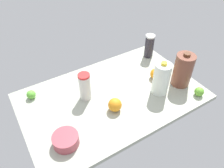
# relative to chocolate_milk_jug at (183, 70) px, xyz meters

# --- Properties ---
(countertop) EXTENTS (1.20, 0.76, 0.03)m
(countertop) POSITION_rel_chocolate_milk_jug_xyz_m (-0.48, 0.15, -0.13)
(countertop) COLOR #A1A796
(countertop) RESTS_ON ground
(chocolate_milk_jug) EXTENTS (0.13, 0.13, 0.25)m
(chocolate_milk_jug) POSITION_rel_chocolate_milk_jug_xyz_m (0.00, 0.00, 0.00)
(chocolate_milk_jug) COLOR brown
(chocolate_milk_jug) RESTS_ON countertop
(tumbler_cup) EXTENTS (0.08, 0.08, 0.20)m
(tumbler_cup) POSITION_rel_chocolate_milk_jug_xyz_m (-0.64, 0.22, -0.02)
(tumbler_cup) COLOR silver
(tumbler_cup) RESTS_ON countertop
(milk_jug) EXTENTS (0.11, 0.11, 0.24)m
(milk_jug) POSITION_rel_chocolate_milk_jug_xyz_m (-0.18, 0.01, -0.01)
(milk_jug) COLOR white
(milk_jug) RESTS_ON countertop
(shaker_bottle) EXTENTS (0.07, 0.07, 0.19)m
(shaker_bottle) POSITION_rel_chocolate_milk_jug_xyz_m (0.02, 0.39, -0.02)
(shaker_bottle) COLOR #2C2730
(shaker_bottle) RESTS_ON countertop
(mixing_bowl) EXTENTS (0.14, 0.14, 0.06)m
(mixing_bowl) POSITION_rel_chocolate_milk_jug_xyz_m (-0.89, -0.04, -0.09)
(mixing_bowl) COLOR #A7444F
(mixing_bowl) RESTS_ON countertop
(orange_beside_bowl) EXTENTS (0.09, 0.09, 0.09)m
(orange_beside_bowl) POSITION_rel_chocolate_milk_jug_xyz_m (-0.53, 0.03, -0.08)
(orange_beside_bowl) COLOR orange
(orange_beside_bowl) RESTS_ON countertop
(lime_by_jug) EXTENTS (0.06, 0.06, 0.06)m
(lime_by_jug) POSITION_rel_chocolate_milk_jug_xyz_m (0.02, -0.16, -0.09)
(lime_by_jug) COLOR #6DBC37
(lime_by_jug) RESTS_ON countertop
(lemon_near_front) EXTENTS (0.06, 0.06, 0.06)m
(lemon_near_front) POSITION_rel_chocolate_milk_jug_xyz_m (0.01, 0.22, -0.09)
(lemon_near_front) COLOR yellow
(lemon_near_front) RESTS_ON countertop
(lime_loose) EXTENTS (0.06, 0.06, 0.06)m
(lime_loose) POSITION_rel_chocolate_milk_jug_xyz_m (-0.95, 0.41, -0.09)
(lime_loose) COLOR #63BB3B
(lime_loose) RESTS_ON countertop
(orange_far_back) EXTENTS (0.08, 0.08, 0.08)m
(orange_far_back) POSITION_rel_chocolate_milk_jug_xyz_m (-0.11, 0.14, -0.08)
(orange_far_back) COLOR orange
(orange_far_back) RESTS_ON countertop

